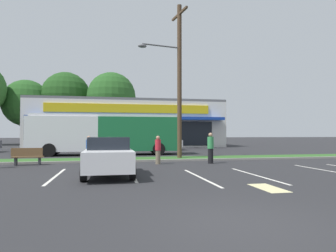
# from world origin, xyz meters

# --- Properties ---
(ground_plane) EXTENTS (240.00, 240.00, 0.00)m
(ground_plane) POSITION_xyz_m (0.00, 0.00, 0.00)
(ground_plane) COLOR #262628
(grass_median) EXTENTS (56.00, 2.20, 0.12)m
(grass_median) POSITION_xyz_m (0.00, 14.00, 0.06)
(grass_median) COLOR #2D5B23
(grass_median) RESTS_ON ground_plane
(curb_lip) EXTENTS (56.00, 0.24, 0.12)m
(curb_lip) POSITION_xyz_m (0.00, 12.78, 0.06)
(curb_lip) COLOR gray
(curb_lip) RESTS_ON ground_plane
(parking_stripe_0) EXTENTS (0.12, 4.80, 0.01)m
(parking_stripe_0) POSITION_xyz_m (-4.63, 7.42, 0.00)
(parking_stripe_0) COLOR silver
(parking_stripe_0) RESTS_ON ground_plane
(parking_stripe_1) EXTENTS (0.12, 4.80, 0.01)m
(parking_stripe_1) POSITION_xyz_m (-1.55, 7.44, 0.00)
(parking_stripe_1) COLOR silver
(parking_stripe_1) RESTS_ON ground_plane
(parking_stripe_2) EXTENTS (0.12, 4.80, 0.01)m
(parking_stripe_2) POSITION_xyz_m (1.04, 5.92, 0.00)
(parking_stripe_2) COLOR silver
(parking_stripe_2) RESTS_ON ground_plane
(parking_stripe_3) EXTENTS (0.12, 4.80, 0.01)m
(parking_stripe_3) POSITION_xyz_m (3.48, 5.98, 0.00)
(parking_stripe_3) COLOR silver
(parking_stripe_3) RESTS_ON ground_plane
(parking_stripe_4) EXTENTS (0.12, 4.80, 0.01)m
(parking_stripe_4) POSITION_xyz_m (7.48, 6.83, 0.00)
(parking_stripe_4) COLOR silver
(parking_stripe_4) RESTS_ON ground_plane
(lot_arrow) EXTENTS (0.70, 1.60, 0.01)m
(lot_arrow) POSITION_xyz_m (2.48, 3.31, 0.00)
(lot_arrow) COLOR beige
(lot_arrow) RESTS_ON ground_plane
(storefront_building) EXTENTS (24.33, 15.39, 6.04)m
(storefront_building) POSITION_xyz_m (-0.11, 37.02, 3.02)
(storefront_building) COLOR silver
(storefront_building) RESTS_ON ground_plane
(tree_left) EXTENTS (7.68, 7.68, 10.59)m
(tree_left) POSITION_xyz_m (-16.00, 47.04, 6.74)
(tree_left) COLOR #473323
(tree_left) RESTS_ON ground_plane
(tree_mid_left) EXTENTS (8.05, 8.05, 12.07)m
(tree_mid_left) POSITION_xyz_m (-9.78, 46.93, 8.04)
(tree_mid_left) COLOR #473323
(tree_mid_left) RESTS_ON ground_plane
(tree_mid) EXTENTS (7.86, 7.86, 11.68)m
(tree_mid) POSITION_xyz_m (-2.23, 43.66, 7.74)
(tree_mid) COLOR #473323
(tree_mid) RESTS_ON ground_plane
(utility_pole) EXTENTS (3.12, 2.39, 10.42)m
(utility_pole) POSITION_xyz_m (1.96, 13.91, 5.56)
(utility_pole) COLOR #4C3826
(utility_pole) RESTS_ON ground_plane
(city_bus) EXTENTS (11.88, 2.81, 3.25)m
(city_bus) POSITION_xyz_m (-2.77, 19.11, 1.77)
(city_bus) COLOR #196638
(city_bus) RESTS_ON ground_plane
(bus_stop_bench) EXTENTS (1.60, 0.45, 0.95)m
(bus_stop_bench) POSITION_xyz_m (-6.88, 11.99, 0.50)
(bus_stop_bench) COLOR brown
(bus_stop_bench) RESTS_ON ground_plane
(car_0) EXTENTS (4.13, 1.90, 1.55)m
(car_0) POSITION_xyz_m (2.73, 24.74, 0.79)
(car_0) COLOR #B7B7BC
(car_0) RESTS_ON ground_plane
(car_1) EXTENTS (1.97, 4.18, 1.59)m
(car_1) POSITION_xyz_m (-2.53, 7.06, 0.81)
(car_1) COLOR silver
(car_1) RESTS_ON ground_plane
(pedestrian_near_bench) EXTENTS (0.32, 0.32, 1.60)m
(pedestrian_near_bench) POSITION_xyz_m (-3.66, 12.21, 0.80)
(pedestrian_near_bench) COLOR #47423D
(pedestrian_near_bench) RESTS_ON ground_plane
(pedestrian_mid) EXTENTS (0.36, 0.36, 1.78)m
(pedestrian_mid) POSITION_xyz_m (3.25, 11.00, 0.89)
(pedestrian_mid) COLOR black
(pedestrian_mid) RESTS_ON ground_plane
(pedestrian_far) EXTENTS (0.32, 0.32, 1.61)m
(pedestrian_far) POSITION_xyz_m (0.21, 11.26, 0.81)
(pedestrian_far) COLOR #726651
(pedestrian_far) RESTS_ON ground_plane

